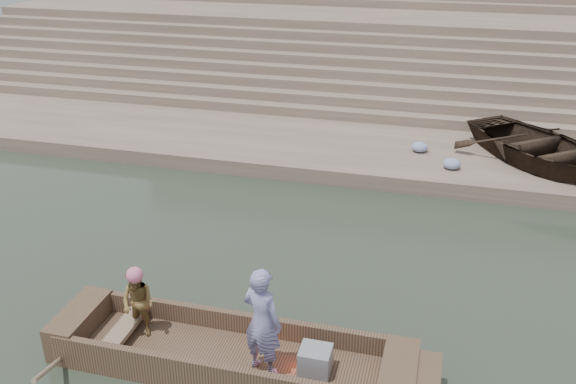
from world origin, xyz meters
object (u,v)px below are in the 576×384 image
at_px(standing_man, 262,321).
at_px(rowing_man, 138,303).
at_px(main_rowboat, 230,361).
at_px(television, 315,360).
at_px(beached_rowboat, 539,146).

xyz_separation_m(standing_man, rowing_man, (-2.13, 0.31, -0.29)).
height_order(main_rowboat, rowing_man, rowing_man).
bearing_deg(standing_man, television, -147.14).
relative_size(main_rowboat, beached_rowboat, 1.15).
relative_size(rowing_man, television, 2.53).
bearing_deg(standing_man, main_rowboat, 5.25).
distance_m(standing_man, beached_rowboat, 10.25).
xyz_separation_m(main_rowboat, television, (1.33, 0.00, 0.31)).
distance_m(television, beached_rowboat, 9.79).
xyz_separation_m(main_rowboat, beached_rowboat, (5.21, 8.98, 0.74)).
relative_size(main_rowboat, rowing_man, 4.30).
distance_m(rowing_man, beached_rowboat, 11.12).
relative_size(main_rowboat, television, 10.87).
xyz_separation_m(main_rowboat, standing_man, (0.59, -0.16, 0.98)).
xyz_separation_m(rowing_man, television, (2.87, -0.15, -0.38)).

